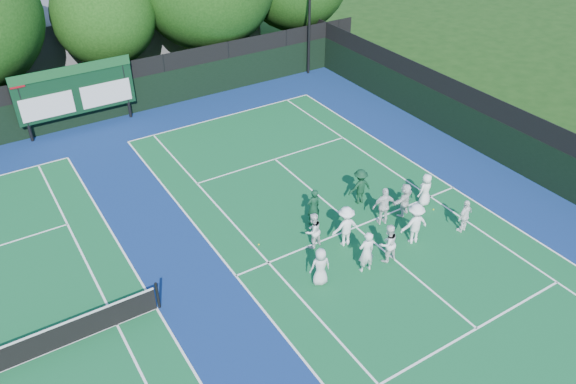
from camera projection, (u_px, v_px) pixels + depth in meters
ground at (371, 240)px, 22.05m from camera, size 120.00×120.00×0.00m
court_apron at (223, 281)px, 20.11m from camera, size 34.00×32.00×0.01m
near_court at (356, 227)px, 22.75m from camera, size 11.05×23.85×0.01m
back_fence at (95, 98)px, 29.91m from camera, size 34.00×0.08×3.00m
divider_fence_right at (512, 141)px, 25.96m from camera, size 0.08×32.00×3.00m
scoreboard at (75, 90)px, 28.71m from camera, size 6.00×0.21×3.55m
clubhouse at (119, 33)px, 36.95m from camera, size 18.00×6.00×4.00m
tree_c at (106, 17)px, 31.71m from camera, size 5.76×5.76×7.45m
tennis_ball_0 at (325, 265)px, 20.81m from camera, size 0.07×0.07×0.07m
tennis_ball_1 at (433, 209)px, 23.73m from camera, size 0.07×0.07×0.07m
tennis_ball_3 at (259, 245)px, 21.79m from camera, size 0.07×0.07×0.07m
tennis_ball_5 at (462, 222)px, 23.02m from camera, size 0.07×0.07×0.07m
player_front_0 at (320, 267)px, 19.64m from camera, size 0.83×0.64×1.51m
player_front_1 at (367, 252)px, 20.13m from camera, size 0.68×0.49×1.73m
player_front_2 at (388, 243)px, 20.65m from camera, size 0.79×0.62×1.59m
player_front_3 at (415, 224)px, 21.52m from camera, size 1.22×0.83×1.75m
player_front_4 at (465, 216)px, 22.18m from camera, size 0.90×0.50×1.46m
player_back_0 at (313, 231)px, 21.34m from camera, size 0.84×0.71×1.52m
player_back_1 at (346, 226)px, 21.40m from camera, size 1.17×0.76×1.71m
player_back_2 at (384, 206)px, 22.52m from camera, size 1.07×0.69×1.69m
player_back_3 at (405, 200)px, 23.10m from camera, size 1.44×0.84×1.48m
player_back_4 at (426, 190)px, 23.71m from camera, size 0.78×0.57×1.49m
coach_left at (314, 207)px, 22.51m from camera, size 0.61×0.41×1.65m
coach_right at (360, 187)px, 23.78m from camera, size 1.09×0.69×1.62m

